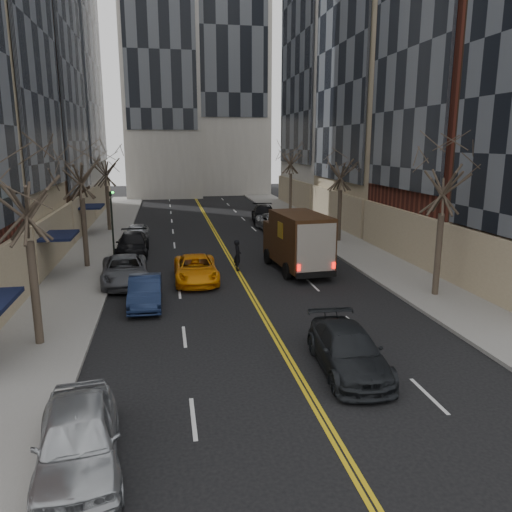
{
  "coord_description": "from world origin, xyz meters",
  "views": [
    {
      "loc": [
        -4.01,
        -10.45,
        7.38
      ],
      "look_at": [
        0.06,
        11.94,
        2.2
      ],
      "focal_mm": 35.0,
      "sensor_mm": 36.0,
      "label": 1
    }
  ],
  "objects_px": {
    "observer_sedan": "(348,350)",
    "taxi": "(196,269)",
    "ups_truck": "(297,242)",
    "pedestrian": "(238,255)"
  },
  "relations": [
    {
      "from": "observer_sedan",
      "to": "taxi",
      "type": "bearing_deg",
      "value": 113.13
    },
    {
      "from": "observer_sedan",
      "to": "pedestrian",
      "type": "relative_size",
      "value": 2.7
    },
    {
      "from": "taxi",
      "to": "pedestrian",
      "type": "relative_size",
      "value": 2.68
    },
    {
      "from": "ups_truck",
      "to": "pedestrian",
      "type": "relative_size",
      "value": 3.52
    },
    {
      "from": "ups_truck",
      "to": "pedestrian",
      "type": "height_order",
      "value": "ups_truck"
    },
    {
      "from": "ups_truck",
      "to": "pedestrian",
      "type": "bearing_deg",
      "value": 163.97
    },
    {
      "from": "observer_sedan",
      "to": "pedestrian",
      "type": "distance_m",
      "value": 13.89
    },
    {
      "from": "taxi",
      "to": "pedestrian",
      "type": "bearing_deg",
      "value": 37.53
    },
    {
      "from": "ups_truck",
      "to": "taxi",
      "type": "bearing_deg",
      "value": -172.82
    },
    {
      "from": "ups_truck",
      "to": "observer_sedan",
      "type": "height_order",
      "value": "ups_truck"
    }
  ]
}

